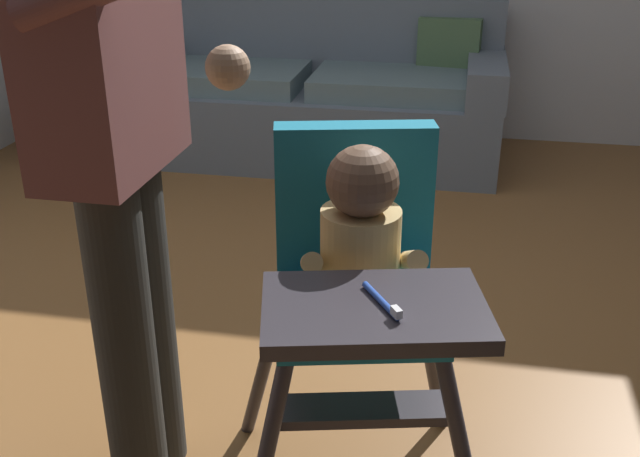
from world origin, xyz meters
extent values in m
cube|color=brown|center=(0.00, 0.00, -0.05)|extent=(5.89, 6.45, 0.10)
cube|color=slate|center=(-0.31, 1.87, 0.20)|extent=(2.08, 0.84, 0.40)
cube|color=slate|center=(-0.31, 2.20, 0.63)|extent=(2.08, 0.22, 0.46)
cube|color=slate|center=(-1.26, 1.87, 0.50)|extent=(0.20, 0.84, 0.20)
cube|color=slate|center=(0.64, 1.87, 0.50)|extent=(0.20, 0.84, 0.20)
cube|color=slate|center=(-0.76, 1.82, 0.46)|extent=(0.83, 0.60, 0.11)
cube|color=slate|center=(0.14, 1.82, 0.46)|extent=(0.83, 0.60, 0.11)
cube|color=#4C6B47|center=(0.43, 2.07, 0.60)|extent=(0.35, 0.15, 0.34)
cylinder|color=#343037|center=(0.07, -0.57, 0.26)|extent=(0.19, 0.14, 0.54)
cylinder|color=#343037|center=(0.50, -0.47, 0.26)|extent=(0.14, 0.19, 0.54)
cube|color=teal|center=(0.33, -0.74, 0.55)|extent=(0.43, 0.43, 0.05)
cube|color=teal|center=(0.30, -0.59, 0.76)|extent=(0.37, 0.15, 0.35)
cube|color=#343037|center=(0.40, -1.02, 0.72)|extent=(0.45, 0.35, 0.03)
cube|color=#343037|center=(0.36, -0.84, 0.36)|extent=(0.41, 0.19, 0.02)
cylinder|color=#E6C27B|center=(0.34, -0.76, 0.69)|extent=(0.20, 0.20, 0.22)
sphere|color=brown|center=(0.34, -0.77, 0.87)|extent=(0.15, 0.15, 0.15)
cylinder|color=#E6C27B|center=(0.24, -0.82, 0.70)|extent=(0.08, 0.15, 0.10)
cylinder|color=#E6C27B|center=(0.45, -0.77, 0.70)|extent=(0.08, 0.15, 0.10)
cylinder|color=blue|center=(0.41, -1.02, 0.74)|extent=(0.08, 0.12, 0.01)
cube|color=white|center=(0.44, -1.07, 0.75)|extent=(0.02, 0.03, 0.02)
cylinder|color=#2C2C2A|center=(-0.21, -0.79, 0.42)|extent=(0.14, 0.14, 0.85)
cylinder|color=#2C2C2A|center=(-0.21, -0.67, 0.42)|extent=(0.14, 0.14, 0.85)
cube|color=brown|center=(-0.21, -0.73, 1.13)|extent=(0.20, 0.40, 0.57)
sphere|color=tan|center=(0.12, -0.92, 1.12)|extent=(0.08, 0.08, 0.08)
cylinder|color=brown|center=(-0.21, -0.49, 1.13)|extent=(0.07, 0.07, 0.52)
cube|color=brown|center=(-1.59, 1.54, 0.51)|extent=(0.40, 0.40, 0.02)
cylinder|color=brown|center=(-1.76, 1.37, 0.25)|extent=(0.04, 0.04, 0.50)
cylinder|color=brown|center=(-1.42, 1.37, 0.25)|extent=(0.04, 0.04, 0.50)
cylinder|color=brown|center=(-1.76, 1.71, 0.25)|extent=(0.04, 0.04, 0.50)
cylinder|color=brown|center=(-1.42, 1.71, 0.25)|extent=(0.04, 0.04, 0.50)
cylinder|color=green|center=(-1.59, 1.54, 0.57)|extent=(0.07, 0.07, 0.10)
camera|label=1|loc=(0.52, -2.17, 1.40)|focal=41.96mm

